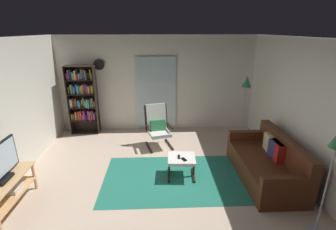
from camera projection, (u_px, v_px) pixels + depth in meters
ground_plane at (158, 188)px, 4.47m from camera, size 7.02×7.02×0.00m
wall_back at (157, 84)px, 6.77m from camera, size 5.60×0.06×2.60m
wall_right at (316, 119)px, 4.14m from camera, size 0.06×6.00×2.60m
glass_door_panel at (156, 93)px, 6.79m from camera, size 1.10×0.01×2.00m
area_rug at (172, 178)px, 4.74m from camera, size 2.63×1.68×0.01m
tv_stand at (6, 190)px, 3.84m from camera, size 0.46×1.16×0.53m
bookshelf_near_tv at (83, 98)px, 6.56m from camera, size 0.74×0.30×1.86m
leather_sofa at (267, 163)px, 4.68m from camera, size 0.89×1.91×0.84m
lounge_armchair at (158, 125)px, 5.95m from camera, size 0.71×0.77×1.02m
ottoman at (181, 161)px, 4.71m from camera, size 0.55×0.51×0.41m
tv_remote at (179, 157)px, 4.68m from camera, size 0.05×0.15×0.02m
cell_phone at (184, 159)px, 4.60m from camera, size 0.12×0.16×0.01m
floor_lamp_by_sofa at (335, 153)px, 3.08m from camera, size 0.22×0.22×1.57m
floor_lamp_by_shelf at (246, 87)px, 5.95m from camera, size 0.24×0.24×1.66m
wall_clock at (99, 64)px, 6.46m from camera, size 0.29×0.03×0.29m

